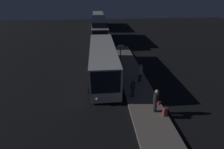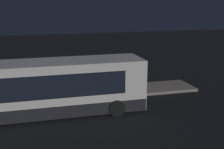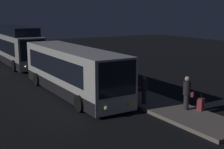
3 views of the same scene
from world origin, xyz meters
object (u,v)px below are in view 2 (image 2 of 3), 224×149
object	(u,v)px
bus_lead	(44,89)
suitcase	(143,79)
passenger_boarding	(117,81)
passenger_with_bags	(140,73)
passenger_waiting	(75,77)
sign_post	(18,76)

from	to	relation	value
bus_lead	suitcase	xyz separation A→B (m)	(7.46, 4.05, -0.97)
passenger_boarding	passenger_with_bags	world-z (taller)	passenger_with_bags
passenger_with_bags	passenger_boarding	bearing A→B (deg)	-94.48
passenger_waiting	sign_post	xyz separation A→B (m)	(-3.63, -1.44, 0.69)
passenger_with_bags	passenger_waiting	bearing A→B (deg)	-124.47
suitcase	sign_post	size ratio (longest dim) A/B	0.35
passenger_waiting	bus_lead	bearing A→B (deg)	-78.30
passenger_waiting	passenger_with_bags	distance (m)	4.73
passenger_with_bags	bus_lead	bearing A→B (deg)	-98.07
passenger_with_bags	sign_post	world-z (taller)	sign_post
bus_lead	passenger_boarding	world-z (taller)	bus_lead
sign_post	suitcase	bearing A→B (deg)	12.82
bus_lead	sign_post	xyz separation A→B (m)	(-1.38, 2.04, 0.34)
suitcase	sign_post	world-z (taller)	sign_post
passenger_boarding	sign_post	bearing A→B (deg)	78.96
passenger_with_bags	suitcase	world-z (taller)	passenger_with_bags
bus_lead	passenger_with_bags	world-z (taller)	bus_lead
passenger_boarding	suitcase	distance (m)	3.21
passenger_waiting	passenger_boarding	bearing A→B (deg)	19.47
bus_lead	passenger_waiting	world-z (taller)	bus_lead
passenger_waiting	passenger_with_bags	bearing A→B (deg)	44.76
passenger_boarding	sign_post	world-z (taller)	sign_post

